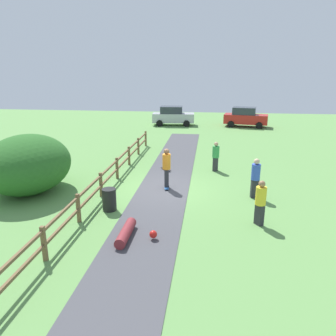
% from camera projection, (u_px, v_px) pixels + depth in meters
% --- Properties ---
extents(ground_plane, '(60.00, 60.00, 0.00)m').
position_uv_depth(ground_plane, '(163.00, 189.00, 15.40)').
color(ground_plane, '#60934C').
extents(asphalt_path, '(2.40, 28.00, 0.02)m').
position_uv_depth(asphalt_path, '(163.00, 189.00, 15.40)').
color(asphalt_path, '#47474C').
rests_on(asphalt_path, ground_plane).
extents(wooden_fence, '(0.12, 18.12, 1.10)m').
position_uv_depth(wooden_fence, '(110.00, 173.00, 15.53)').
color(wooden_fence, brown).
rests_on(wooden_fence, ground_plane).
extents(bush_large, '(3.66, 4.39, 2.66)m').
position_uv_depth(bush_large, '(28.00, 164.00, 14.67)').
color(bush_large, '#286023').
rests_on(bush_large, ground_plane).
extents(trash_bin, '(0.56, 0.56, 0.90)m').
position_uv_depth(trash_bin, '(109.00, 200.00, 12.95)').
color(trash_bin, black).
rests_on(trash_bin, ground_plane).
extents(skater_riding, '(0.43, 0.82, 1.92)m').
position_uv_depth(skater_riding, '(167.00, 166.00, 15.17)').
color(skater_riding, '#265999').
rests_on(skater_riding, asphalt_path).
extents(skater_fallen, '(1.24, 1.62, 0.36)m').
position_uv_depth(skater_fallen, '(128.00, 233.00, 10.82)').
color(skater_fallen, maroon).
rests_on(skater_fallen, asphalt_path).
extents(skateboard_loose, '(0.66, 0.75, 0.08)m').
position_uv_depth(skateboard_loose, '(166.00, 169.00, 18.21)').
color(skateboard_loose, black).
rests_on(skateboard_loose, asphalt_path).
extents(bystander_yellow, '(0.53, 0.53, 1.69)m').
position_uv_depth(bystander_yellow, '(260.00, 201.00, 11.58)').
color(bystander_yellow, '#2D2D33').
rests_on(bystander_yellow, ground_plane).
extents(bystander_blue, '(0.44, 0.44, 1.77)m').
position_uv_depth(bystander_blue, '(256.00, 176.00, 14.09)').
color(bystander_blue, '#2D2D33').
rests_on(bystander_blue, ground_plane).
extents(bystander_green, '(0.50, 0.50, 1.64)m').
position_uv_depth(bystander_green, '(216.00, 155.00, 17.94)').
color(bystander_green, '#2D2D33').
rests_on(bystander_green, ground_plane).
extents(parked_car_red, '(4.43, 2.55, 1.92)m').
position_uv_depth(parked_car_red, '(245.00, 117.00, 32.28)').
color(parked_car_red, red).
rests_on(parked_car_red, ground_plane).
extents(parked_car_silver, '(4.31, 2.23, 1.92)m').
position_uv_depth(parked_car_silver, '(173.00, 116.00, 33.15)').
color(parked_car_silver, '#B7B7BC').
rests_on(parked_car_silver, ground_plane).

